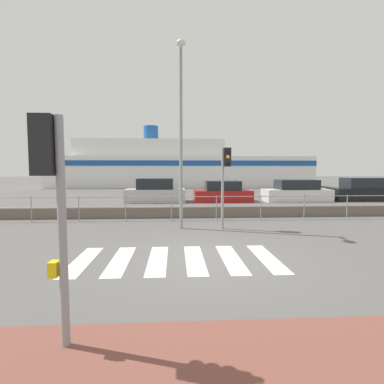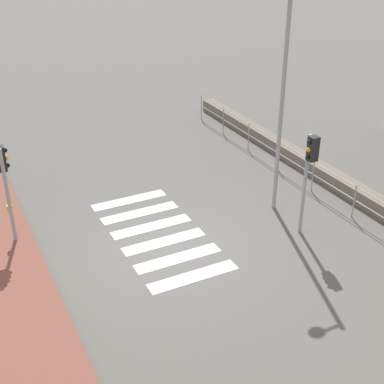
# 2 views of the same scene
# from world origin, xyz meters

# --- Properties ---
(ground_plane) EXTENTS (160.00, 160.00, 0.00)m
(ground_plane) POSITION_xyz_m (0.00, 0.00, 0.00)
(ground_plane) COLOR #565451
(sidewalk_brick) EXTENTS (24.00, 1.80, 0.12)m
(sidewalk_brick) POSITION_xyz_m (0.00, -4.10, 0.06)
(sidewalk_brick) COLOR brown
(sidewalk_brick) RESTS_ON ground_plane
(crosswalk) EXTENTS (4.95, 2.40, 0.01)m
(crosswalk) POSITION_xyz_m (-0.79, 0.00, 0.00)
(crosswalk) COLOR silver
(crosswalk) RESTS_ON ground_plane
(seawall) EXTENTS (19.42, 0.55, 0.48)m
(seawall) POSITION_xyz_m (0.00, 6.45, 0.24)
(seawall) COLOR #6B6056
(seawall) RESTS_ON ground_plane
(harbor_fence) EXTENTS (17.52, 0.04, 1.07)m
(harbor_fence) POSITION_xyz_m (0.00, 5.57, 0.71)
(harbor_fence) COLOR gray
(harbor_fence) RESTS_ON ground_plane
(traffic_light_near) EXTENTS (0.34, 0.32, 2.81)m
(traffic_light_near) POSITION_xyz_m (-2.22, -3.66, 2.03)
(traffic_light_near) COLOR gray
(traffic_light_near) RESTS_ON ground_plane
(traffic_light_far) EXTENTS (0.34, 0.32, 2.97)m
(traffic_light_far) POSITION_xyz_m (1.03, 3.67, 2.18)
(traffic_light_far) COLOR gray
(traffic_light_far) RESTS_ON ground_plane
(streetlamp) EXTENTS (0.32, 0.91, 6.61)m
(streetlamp) POSITION_xyz_m (-0.59, 3.69, 4.03)
(streetlamp) COLOR gray
(streetlamp) RESTS_ON ground_plane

